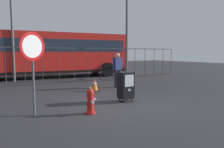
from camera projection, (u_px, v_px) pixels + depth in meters
The scene contains 9 objects.
ground_plane at pixel (124, 105), 6.92m from camera, with size 60.00×60.00×0.00m, color #262628.
fire_hydrant at pixel (90, 101), 5.97m from camera, with size 0.33×0.31×0.75m.
newspaper_box_primary at pixel (126, 85), 7.43m from camera, with size 0.48×0.42×1.02m.
stop_sign at pixel (33, 56), 5.69m from camera, with size 0.71×0.31×2.23m.
pedestrian at pixel (117, 68), 10.45m from camera, with size 0.55×0.22×1.67m.
traffic_cone at pixel (95, 85), 9.58m from camera, with size 0.36×0.36×0.53m.
fence_barrier at pixel (59, 65), 12.02m from camera, with size 18.03×0.04×2.00m.
bus_near at pixel (51, 52), 14.71m from camera, with size 10.74×3.88×3.00m.
street_light_near_left at pixel (127, 2), 12.93m from camera, with size 0.32×0.32×8.30m.
Camera 1 is at (-3.99, -5.50, 1.69)m, focal length 34.63 mm.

